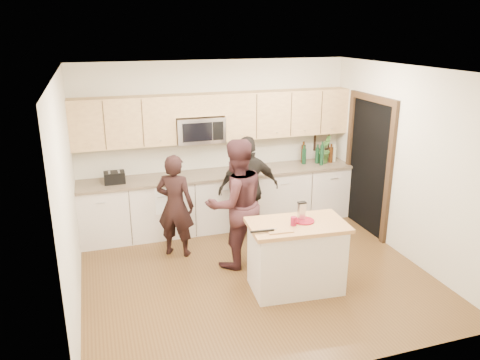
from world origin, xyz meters
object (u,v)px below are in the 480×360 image
object	(u,v)px
woman_center	(236,204)
woman_right	(249,188)
toaster	(114,177)
woman_left	(175,206)
island	(296,256)

from	to	relation	value
woman_center	woman_right	xyz separation A→B (m)	(0.45, 0.78, -0.08)
toaster	woman_left	size ratio (longest dim) A/B	0.20
island	woman_right	size ratio (longest dim) A/B	0.76
woman_left	woman_right	bearing A→B (deg)	-139.18
toaster	woman_center	world-z (taller)	woman_center
woman_right	toaster	bearing A→B (deg)	-13.89
woman_left	woman_center	bearing A→B (deg)	172.92
toaster	woman_center	xyz separation A→B (m)	(1.51, -1.32, -0.12)
island	woman_center	xyz separation A→B (m)	(-0.53, 0.85, 0.45)
toaster	woman_center	size ratio (longest dim) A/B	0.17
island	woman_center	bearing A→B (deg)	126.27
woman_center	woman_right	world-z (taller)	woman_center
island	woman_left	size ratio (longest dim) A/B	0.83
woman_left	woman_right	distance (m)	1.21
island	woman_right	xyz separation A→B (m)	(-0.08, 1.63, 0.36)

